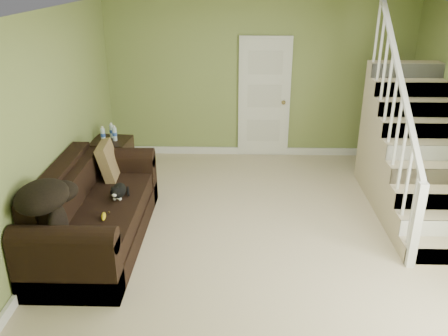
# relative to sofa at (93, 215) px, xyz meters

# --- Properties ---
(floor) EXTENTS (5.00, 5.50, 0.01)m
(floor) POSITION_rel_sofa_xyz_m (2.02, 0.22, -0.35)
(floor) COLOR #C6B08F
(floor) RESTS_ON ground
(ceiling) EXTENTS (5.00, 5.50, 0.01)m
(ceiling) POSITION_rel_sofa_xyz_m (2.02, 0.22, 2.25)
(ceiling) COLOR white
(ceiling) RESTS_ON wall_back
(wall_back) EXTENTS (5.00, 0.04, 2.60)m
(wall_back) POSITION_rel_sofa_xyz_m (2.02, 2.97, 0.95)
(wall_back) COLOR #81924F
(wall_back) RESTS_ON floor
(wall_front) EXTENTS (5.00, 0.04, 2.60)m
(wall_front) POSITION_rel_sofa_xyz_m (2.02, -2.53, 0.95)
(wall_front) COLOR #81924F
(wall_front) RESTS_ON floor
(wall_left) EXTENTS (0.04, 5.50, 2.60)m
(wall_left) POSITION_rel_sofa_xyz_m (-0.48, 0.22, 0.95)
(wall_left) COLOR #81924F
(wall_left) RESTS_ON floor
(baseboard_back) EXTENTS (5.00, 0.04, 0.12)m
(baseboard_back) POSITION_rel_sofa_xyz_m (2.02, 2.94, -0.29)
(baseboard_back) COLOR white
(baseboard_back) RESTS_ON floor
(baseboard_left) EXTENTS (0.04, 5.50, 0.12)m
(baseboard_left) POSITION_rel_sofa_xyz_m (-0.45, 0.22, -0.29)
(baseboard_left) COLOR white
(baseboard_left) RESTS_ON floor
(door) EXTENTS (0.86, 0.12, 2.02)m
(door) POSITION_rel_sofa_xyz_m (2.12, 2.92, 0.65)
(door) COLOR white
(door) RESTS_ON floor
(staircase) EXTENTS (1.00, 2.51, 2.82)m
(staircase) POSITION_rel_sofa_xyz_m (4.02, 1.18, 0.29)
(staircase) COLOR #C6B08F
(staircase) RESTS_ON floor
(sofa) EXTENTS (1.02, 2.36, 0.93)m
(sofa) POSITION_rel_sofa_xyz_m (0.00, 0.00, 0.00)
(sofa) COLOR black
(sofa) RESTS_ON floor
(side_table) EXTENTS (0.59, 0.59, 0.88)m
(side_table) POSITION_rel_sofa_xyz_m (-0.21, 1.79, -0.02)
(side_table) COLOR black
(side_table) RESTS_ON floor
(cat) EXTENTS (0.21, 0.44, 0.22)m
(cat) POSITION_rel_sofa_xyz_m (0.28, 0.16, 0.23)
(cat) COLOR black
(cat) RESTS_ON sofa
(banana) EXTENTS (0.08, 0.18, 0.05)m
(banana) POSITION_rel_sofa_xyz_m (0.23, -0.35, 0.17)
(banana) COLOR gold
(banana) RESTS_ON sofa
(throw_pillow) EXTENTS (0.27, 0.51, 0.51)m
(throw_pillow) POSITION_rel_sofa_xyz_m (0.02, 0.79, 0.35)
(throw_pillow) COLOR #4A321D
(throw_pillow) RESTS_ON sofa
(throw_blanket) EXTENTS (0.66, 0.77, 0.27)m
(throw_blanket) POSITION_rel_sofa_xyz_m (-0.22, -0.75, 0.61)
(throw_blanket) COLOR black
(throw_blanket) RESTS_ON sofa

